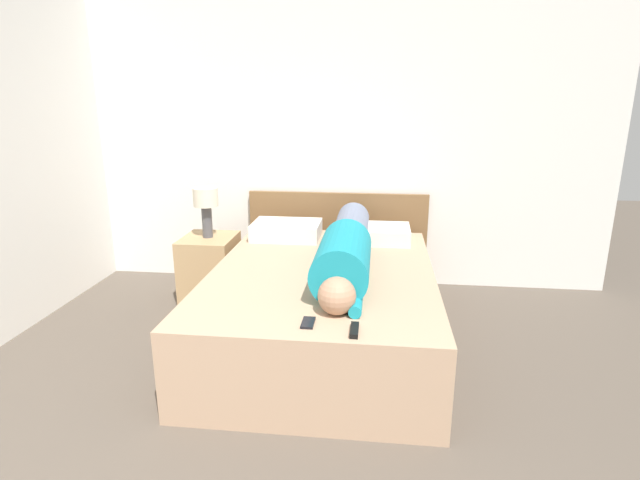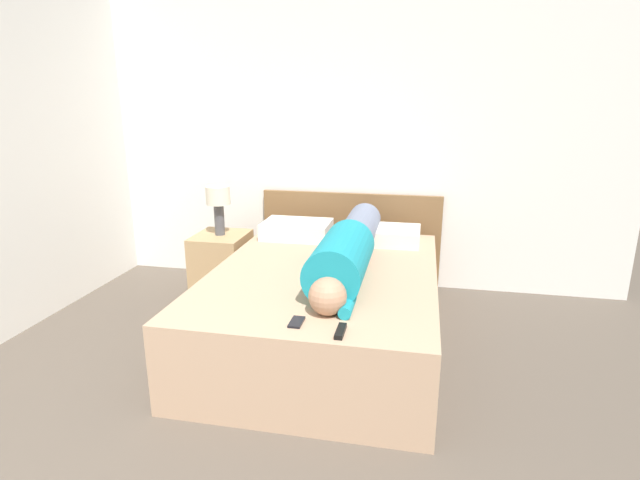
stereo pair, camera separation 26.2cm
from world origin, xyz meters
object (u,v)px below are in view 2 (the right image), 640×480
Objects in this scene: person_lying at (348,249)px; pillow_near_headboard at (297,229)px; cell_phone at (297,322)px; tv_remote at (341,331)px; pillow_second at (387,235)px; bed at (325,306)px; nightstand at (222,265)px; table_lamp at (218,201)px.

person_lying is 0.90m from pillow_near_headboard.
tv_remote is at bearing -16.11° from cell_phone.
tv_remote is (-0.10, -1.66, -0.05)m from pillow_second.
pillow_near_headboard is 3.64× the size of tv_remote.
tv_remote reaches higher than cell_phone.
pillow_near_headboard reaches higher than bed.
pillow_second reaches higher than cell_phone.
pillow_second is (0.36, 0.75, 0.32)m from bed.
nightstand is at bearing 129.09° from tv_remote.
table_lamp is at bearing 124.64° from cell_phone.
person_lying is 0.96m from tv_remote.
table_lamp is 2.05m from tv_remote.
nightstand is 4.14× the size of cell_phone.
cell_phone is at bearing -101.95° from pillow_second.
tv_remote is at bearing -83.66° from person_lying.
person_lying is 3.44× the size of pillow_second.
pillow_second reaches higher than tv_remote.
tv_remote is (0.64, -1.66, -0.05)m from pillow_near_headboard.
bed is at bearing -115.44° from pillow_second.
pillow_near_headboard reaches higher than cell_phone.
cell_phone is (0.02, -0.84, 0.27)m from bed.
bed is 1.35m from table_lamp.
nightstand is at bearing -172.92° from pillow_near_headboard.
pillow_second is at bearing 86.66° from tv_remote.
nightstand is at bearing 151.53° from person_lying.
nightstand is 1.85m from cell_phone.
pillow_near_headboard is (0.64, 0.08, -0.23)m from table_lamp.
bed is at bearing 91.31° from cell_phone.
person_lying is at bearing -28.47° from table_lamp.
table_lamp reaches higher than tv_remote.
bed is at bearing -33.12° from nightstand.
nightstand is 2.05m from tv_remote.
cell_phone is (0.40, -1.59, -0.06)m from pillow_near_headboard.
pillow_near_headboard is at bearing 180.00° from pillow_second.
nightstand is 3.59× the size of tv_remote.
person_lying reaches higher than pillow_second.
pillow_second is at bearing 0.00° from pillow_near_headboard.
pillow_second is 1.66m from tv_remote.
nightstand is 0.98× the size of pillow_near_headboard.
pillow_second is (1.38, 0.08, 0.32)m from nightstand.
table_lamp reaches higher than pillow_near_headboard.
bed is at bearing -169.35° from person_lying.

